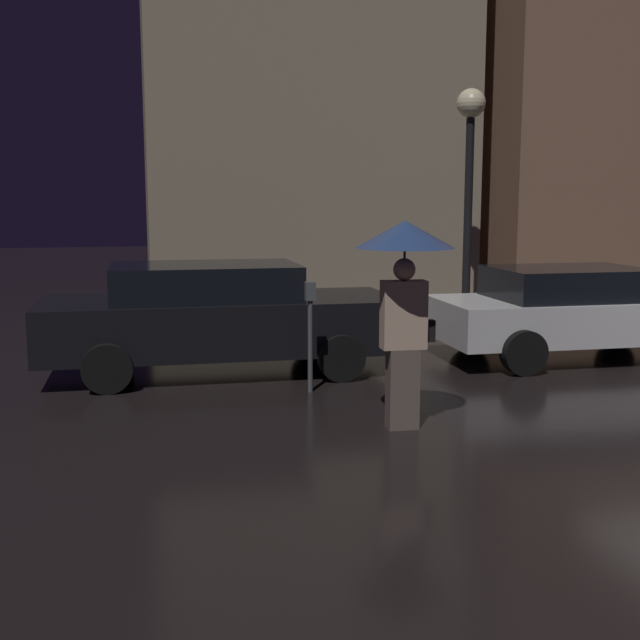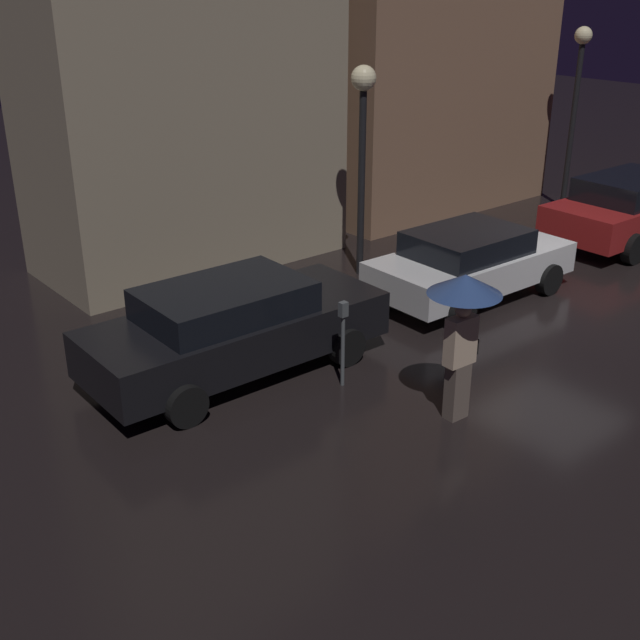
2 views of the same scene
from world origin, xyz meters
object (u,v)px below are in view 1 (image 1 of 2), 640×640
parked_car_black (217,316)px  pedestrian_with_umbrella (405,270)px  parked_car_white (573,310)px  parking_meter (310,325)px  street_lamp_near (470,153)px

parked_car_black → pedestrian_with_umbrella: pedestrian_with_umbrella is taller
parked_car_black → pedestrian_with_umbrella: size_ratio=2.22×
pedestrian_with_umbrella → parked_car_white: bearing=41.1°
parked_car_black → pedestrian_with_umbrella: 3.56m
pedestrian_with_umbrella → parked_car_black: bearing=119.6°
parked_car_black → parking_meter: (0.99, -1.37, 0.06)m
parked_car_black → parking_meter: bearing=-53.5°
parking_meter → street_lamp_near: street_lamp_near is taller
parked_car_black → parked_car_white: 5.15m
parking_meter → pedestrian_with_umbrella: bearing=-70.8°
pedestrian_with_umbrella → street_lamp_near: size_ratio=0.51×
parked_car_white → street_lamp_near: (-0.71, 2.27, 2.35)m
parked_car_black → street_lamp_near: (4.43, 2.05, 2.29)m
parked_car_black → pedestrian_with_umbrella: bearing=-62.1°
parked_car_white → pedestrian_with_umbrella: 4.66m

